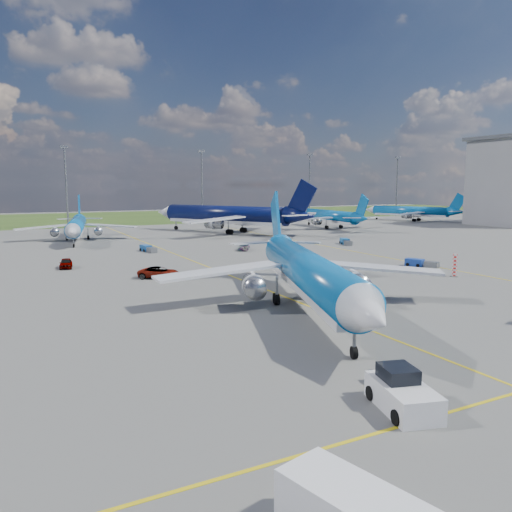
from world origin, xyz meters
name	(u,v)px	position (x,y,z in m)	size (l,w,h in m)	color
ground	(327,313)	(0.00, 0.00, 0.00)	(400.00, 400.00, 0.00)	#575754
grass_strip	(84,218)	(0.00, 150.00, 0.00)	(400.00, 80.00, 0.01)	#2D4719
taxiway_lines	(215,269)	(0.17, 27.70, 0.01)	(60.25, 160.00, 0.02)	gold
floodlight_masts	(138,183)	(10.00, 110.00, 12.56)	(202.20, 0.50, 22.70)	slate
warning_post	(455,265)	(26.00, 8.00, 1.50)	(0.50, 0.50, 3.00)	red
bg_jet_nnw	(77,241)	(-12.35, 74.89, 0.00)	(27.17, 35.66, 9.34)	#0B5DA4
bg_jet_n	(226,233)	(23.65, 77.33, 0.00)	(37.60, 49.34, 12.92)	#070E3B
bg_jet_ne	(329,228)	(55.14, 76.97, 0.00)	(27.76, 36.43, 9.54)	#0B5DA4
bg_jet_ene	(410,221)	(95.54, 87.67, 0.00)	(26.87, 35.27, 9.24)	#0B5DA4
main_airliner	(307,310)	(-0.92, 1.96, 0.00)	(31.54, 41.39, 10.84)	#0B5DA4
pushback_tug	(402,393)	(-8.16, -18.48, 0.88)	(3.53, 6.56, 2.18)	silver
service_car_a	(66,263)	(-18.74, 38.58, 0.72)	(1.70, 4.21, 1.44)	#999999
service_car_b	(159,273)	(-8.95, 24.62, 0.75)	(2.48, 5.38, 1.49)	#999999
service_car_c	(244,247)	(12.94, 44.80, 0.64)	(1.79, 4.40, 1.28)	#999999
baggage_tug_w	(420,263)	(28.07, 16.02, 0.50)	(3.15, 4.89, 1.08)	#183994
baggage_tug_c	(148,249)	(-3.35, 50.95, 0.51)	(2.03, 5.00, 1.09)	#17498C
baggage_tug_e	(346,242)	(35.28, 43.40, 0.53)	(3.12, 5.14, 1.12)	#1A5A9E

